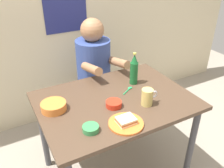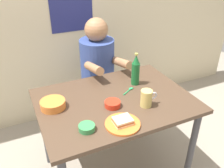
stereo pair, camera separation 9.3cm
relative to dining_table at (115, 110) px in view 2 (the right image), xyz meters
name	(u,v)px [view 2 (the right image)]	position (x,y,z in m)	size (l,w,h in m)	color
dining_table	(115,110)	(0.00, 0.00, 0.00)	(1.10, 0.80, 0.74)	#4C3828
stool	(99,98)	(0.11, 0.63, -0.30)	(0.34, 0.34, 0.45)	#4C4C51
person_seated	(98,61)	(0.11, 0.62, 0.12)	(0.33, 0.56, 0.72)	#33478C
plate_orange	(123,124)	(-0.08, -0.28, 0.10)	(0.22, 0.22, 0.01)	orange
sandwich	(123,121)	(-0.08, -0.28, 0.13)	(0.11, 0.09, 0.04)	beige
beer_mug	(147,98)	(0.16, -0.16, 0.15)	(0.13, 0.08, 0.12)	#D1BC66
beer_bottle	(136,71)	(0.24, 0.14, 0.21)	(0.06, 0.06, 0.26)	#19602D
soup_bowl_orange	(53,104)	(-0.43, 0.08, 0.12)	(0.17, 0.17, 0.05)	orange
sauce_bowl_chili	(113,104)	(-0.05, -0.08, 0.12)	(0.11, 0.11, 0.04)	red
dip_bowl_green	(87,127)	(-0.30, -0.23, 0.11)	(0.10, 0.10, 0.03)	#388C4C
spoon	(129,90)	(0.15, 0.07, 0.10)	(0.11, 0.07, 0.01)	#26A559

